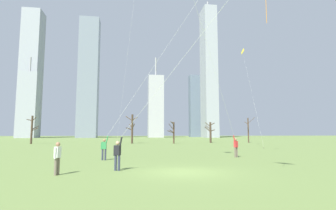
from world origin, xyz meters
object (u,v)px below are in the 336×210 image
at_px(bare_tree_left_of_center, 32,129).
at_px(bare_tree_leftmost, 248,130).
at_px(kite_flyer_midfield_right_blue, 123,118).
at_px(kite_flyer_far_back_red, 223,103).
at_px(bare_tree_far_right_edge, 173,132).
at_px(bare_tree_rightmost, 210,132).
at_px(bystander_strolling_midfield, 57,157).
at_px(distant_kite_drifting_right_green, 134,2).
at_px(bare_tree_right_of_center, 132,128).
at_px(kite_flyer_midfield_left_orange, 151,108).
at_px(distant_kite_high_overhead_yellow, 244,57).

bearing_deg(bare_tree_left_of_center, bare_tree_leftmost, 0.67).
bearing_deg(kite_flyer_midfield_right_blue, kite_flyer_far_back_red, -2.82).
relative_size(bare_tree_far_right_edge, bare_tree_leftmost, 0.80).
xyz_separation_m(kite_flyer_midfield_right_blue, bare_tree_rightmost, (17.76, 34.73, -0.81)).
bearing_deg(bystander_strolling_midfield, distant_kite_drifting_right_green, 81.25).
bearing_deg(bare_tree_right_of_center, bare_tree_left_of_center, 178.31).
xyz_separation_m(bare_tree_leftmost, bare_tree_rightmost, (-8.53, 0.43, -0.43)).
height_order(kite_flyer_midfield_right_blue, kite_flyer_midfield_left_orange, kite_flyer_midfield_right_blue).
height_order(bare_tree_left_of_center, bare_tree_rightmost, bare_tree_left_of_center).
distance_m(kite_flyer_midfield_right_blue, distant_kite_drifting_right_green, 26.24).
distance_m(kite_flyer_midfield_right_blue, kite_flyer_far_back_red, 8.08).
bearing_deg(distant_kite_drifting_right_green, distant_kite_high_overhead_yellow, -4.77).
height_order(bystander_strolling_midfield, bare_tree_leftmost, bare_tree_leftmost).
bearing_deg(bare_tree_leftmost, kite_flyer_midfield_left_orange, -120.85).
distance_m(bare_tree_rightmost, bare_tree_right_of_center, 16.96).
height_order(kite_flyer_midfield_left_orange, distant_kite_high_overhead_yellow, distant_kite_high_overhead_yellow).
bearing_deg(bare_tree_far_right_edge, bare_tree_right_of_center, 171.17).
xyz_separation_m(distant_kite_high_overhead_yellow, bare_tree_left_of_center, (-36.09, 17.04, -10.93)).
xyz_separation_m(bare_tree_left_of_center, bare_tree_leftmost, (44.66, 0.53, -0.00)).
bearing_deg(bare_tree_rightmost, bare_tree_right_of_center, -174.83).
distance_m(distant_kite_high_overhead_yellow, bare_tree_far_right_edge, 20.83).
height_order(kite_flyer_midfield_left_orange, bare_tree_rightmost, kite_flyer_midfield_left_orange).
bearing_deg(bare_tree_leftmost, kite_flyer_midfield_right_blue, -127.47).
distance_m(kite_flyer_midfield_left_orange, distant_kite_high_overhead_yellow, 30.59).
bearing_deg(distant_kite_drifting_right_green, bare_tree_far_right_edge, 58.77).
relative_size(distant_kite_drifting_right_green, bare_tree_far_right_edge, 5.74).
bearing_deg(kite_flyer_midfield_left_orange, bare_tree_far_right_edge, 79.00).
bearing_deg(bare_tree_rightmost, kite_flyer_midfield_left_orange, -111.15).
height_order(distant_kite_high_overhead_yellow, bare_tree_left_of_center, distant_kite_high_overhead_yellow).
height_order(kite_flyer_midfield_right_blue, bare_tree_leftmost, kite_flyer_midfield_right_blue).
distance_m(bare_tree_leftmost, bare_tree_right_of_center, 25.43).
relative_size(kite_flyer_far_back_red, bare_tree_left_of_center, 3.38).
relative_size(kite_flyer_midfield_right_blue, bare_tree_left_of_center, 3.65).
distance_m(kite_flyer_far_back_red, bystander_strolling_midfield, 13.22).
bearing_deg(distant_kite_high_overhead_yellow, kite_flyer_midfield_right_blue, -136.65).
relative_size(bare_tree_far_right_edge, bare_tree_right_of_center, 0.76).
xyz_separation_m(kite_flyer_far_back_red, bare_tree_rightmost, (9.79, 35.12, -2.08)).
bearing_deg(bare_tree_left_of_center, distant_kite_drifting_right_green, -39.19).
xyz_separation_m(kite_flyer_far_back_red, bare_tree_left_of_center, (-26.34, 34.16, -1.65)).
distance_m(distant_kite_drifting_right_green, bare_tree_rightmost, 30.88).
distance_m(bare_tree_far_right_edge, bare_tree_right_of_center, 8.41).
height_order(bare_tree_leftmost, bare_tree_right_of_center, bare_tree_right_of_center).
bearing_deg(distant_kite_drifting_right_green, kite_flyer_midfield_left_orange, -88.23).
xyz_separation_m(kite_flyer_midfield_right_blue, distant_kite_drifting_right_green, (0.80, 18.14, 18.95)).
height_order(kite_flyer_midfield_left_orange, bare_tree_left_of_center, kite_flyer_midfield_left_orange).
height_order(bare_tree_leftmost, bare_tree_rightmost, bare_tree_leftmost).
height_order(kite_flyer_midfield_left_orange, bare_tree_far_right_edge, kite_flyer_midfield_left_orange).
bearing_deg(bare_tree_leftmost, kite_flyer_far_back_red, -117.83).
relative_size(bare_tree_leftmost, bare_tree_right_of_center, 0.95).
bearing_deg(bystander_strolling_midfield, bare_tree_far_right_edge, 72.52).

